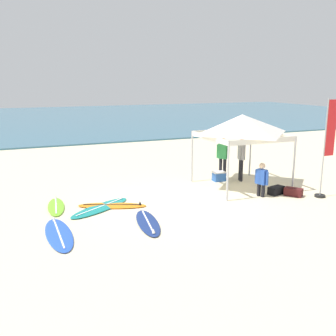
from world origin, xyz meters
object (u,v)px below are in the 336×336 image
(person_blue, at_px, (262,178))
(gear_bag_near_tent, at_px, (276,190))
(gear_bag_by_pole, at_px, (293,192))
(cooler_box, at_px, (219,176))
(person_grey, at_px, (241,157))
(surfboard_teal, at_px, (100,208))
(surfboard_orange, at_px, (112,205))
(canopy_tent, at_px, (242,124))
(surfboard_blue, at_px, (59,234))
(surfboard_navy, at_px, (148,223))
(banner_flag, at_px, (326,152))
(person_green, at_px, (223,156))
(surfboard_lime, at_px, (56,206))

(person_blue, height_order, gear_bag_near_tent, person_blue)
(gear_bag_by_pole, xyz_separation_m, cooler_box, (-1.40, 2.80, 0.06))
(person_grey, bearing_deg, surfboard_teal, -167.69)
(surfboard_orange, xyz_separation_m, person_grey, (5.62, 1.26, 0.95))
(surfboard_orange, xyz_separation_m, gear_bag_near_tent, (5.76, -0.86, 0.10))
(canopy_tent, height_order, surfboard_blue, canopy_tent)
(surfboard_navy, distance_m, banner_flag, 6.70)
(gear_bag_near_tent, bearing_deg, canopy_tent, 116.14)
(surfboard_navy, bearing_deg, person_green, 38.46)
(surfboard_blue, relative_size, banner_flag, 0.72)
(gear_bag_by_pole, bearing_deg, canopy_tent, 121.96)
(surfboard_blue, xyz_separation_m, surfboard_navy, (2.44, -0.10, 0.00))
(person_grey, bearing_deg, surfboard_orange, -167.39)
(canopy_tent, distance_m, person_blue, 2.21)
(surfboard_blue, xyz_separation_m, cooler_box, (6.68, 3.31, 0.16))
(surfboard_blue, relative_size, cooler_box, 4.88)
(canopy_tent, height_order, gear_bag_by_pole, canopy_tent)
(surfboard_teal, xyz_separation_m, person_green, (5.43, 1.74, 0.95))
(surfboard_navy, distance_m, cooler_box, 5.45)
(surfboard_navy, bearing_deg, surfboard_teal, 117.64)
(canopy_tent, xyz_separation_m, person_grey, (0.53, 0.76, -1.40))
(person_grey, relative_size, person_blue, 1.43)
(surfboard_blue, distance_m, gear_bag_near_tent, 7.70)
(surfboard_orange, bearing_deg, cooler_box, 17.84)
(banner_flag, xyz_separation_m, cooler_box, (-2.28, 3.26, -1.38))
(canopy_tent, distance_m, gear_bag_near_tent, 2.71)
(canopy_tent, xyz_separation_m, surfboard_blue, (-6.98, -2.27, -2.35))
(surfboard_teal, height_order, gear_bag_by_pole, gear_bag_by_pole)
(surfboard_lime, bearing_deg, gear_bag_near_tent, -11.01)
(surfboard_orange, height_order, surfboard_lime, same)
(canopy_tent, height_order, surfboard_teal, canopy_tent)
(surfboard_orange, distance_m, person_green, 5.39)
(person_green, height_order, cooler_box, person_green)
(banner_flag, xyz_separation_m, gear_bag_by_pole, (-0.89, 0.46, -1.43))
(person_grey, bearing_deg, gear_bag_by_pole, -77.38)
(surfboard_lime, distance_m, person_grey, 7.41)
(person_blue, relative_size, cooler_box, 2.40)
(cooler_box, bearing_deg, gear_bag_near_tent, -68.06)
(person_grey, relative_size, gear_bag_by_pole, 2.85)
(person_grey, distance_m, gear_bag_near_tent, 2.28)
(surfboard_blue, distance_m, gear_bag_by_pole, 8.09)
(person_grey, xyz_separation_m, gear_bag_by_pole, (0.56, -2.51, -0.85))
(surfboard_navy, height_order, person_blue, person_blue)
(surfboard_blue, bearing_deg, surfboard_lime, 85.26)
(person_grey, relative_size, cooler_box, 3.42)
(gear_bag_near_tent, bearing_deg, surfboard_teal, 172.61)
(surfboard_lime, relative_size, gear_bag_by_pole, 3.21)
(person_blue, relative_size, banner_flag, 0.35)
(person_blue, bearing_deg, gear_bag_near_tent, 1.69)
(canopy_tent, distance_m, surfboard_lime, 7.18)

